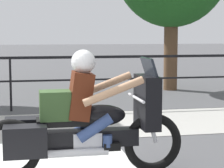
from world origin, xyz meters
TOP-DOWN VIEW (x-y plane):
  - sidewalk_band at (0.00, 3.40)m, footprint 44.00×2.40m
  - fence_railing at (0.00, 5.14)m, footprint 36.00×0.05m
  - motorcycle at (0.99, 0.46)m, footprint 2.47×0.76m

SIDE VIEW (x-z plane):
  - sidewalk_band at x=0.00m, z-range 0.00..0.01m
  - motorcycle at x=0.99m, z-range -0.09..1.44m
  - fence_railing at x=0.00m, z-range 0.35..1.55m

